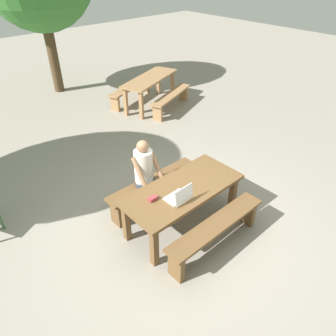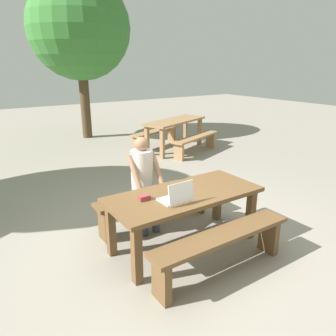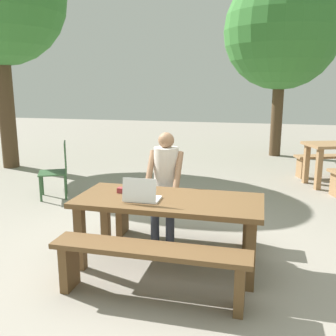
{
  "view_description": "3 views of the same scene",
  "coord_description": "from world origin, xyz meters",
  "px_view_note": "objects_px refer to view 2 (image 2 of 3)",
  "views": [
    {
      "loc": [
        -2.61,
        -2.56,
        3.56
      ],
      "look_at": [
        -0.07,
        0.25,
        0.95
      ],
      "focal_mm": 34.07,
      "sensor_mm": 36.0,
      "label": 1
    },
    {
      "loc": [
        -2.11,
        -2.81,
        2.15
      ],
      "look_at": [
        -0.07,
        0.25,
        0.95
      ],
      "focal_mm": 34.38,
      "sensor_mm": 36.0,
      "label": 2
    },
    {
      "loc": [
        0.86,
        -3.49,
        1.81
      ],
      "look_at": [
        -0.07,
        0.25,
        0.95
      ],
      "focal_mm": 40.5,
      "sensor_mm": 36.0,
      "label": 3
    }
  ],
  "objects_px": {
    "small_pouch": "(144,198)",
    "tree_left": "(79,29)",
    "picnic_table_front": "(184,201)",
    "person_seated": "(144,178)",
    "laptop": "(177,197)",
    "picnic_table_mid": "(175,125)"
  },
  "relations": [
    {
      "from": "person_seated",
      "to": "picnic_table_mid",
      "type": "xyz_separation_m",
      "value": [
        2.77,
        3.26,
        -0.1
      ]
    },
    {
      "from": "small_pouch",
      "to": "tree_left",
      "type": "height_order",
      "value": "tree_left"
    },
    {
      "from": "laptop",
      "to": "person_seated",
      "type": "relative_size",
      "value": 0.26
    },
    {
      "from": "picnic_table_mid",
      "to": "tree_left",
      "type": "relative_size",
      "value": 0.45
    },
    {
      "from": "picnic_table_front",
      "to": "laptop",
      "type": "relative_size",
      "value": 5.53
    },
    {
      "from": "tree_left",
      "to": "person_seated",
      "type": "bearing_deg",
      "value": -103.27
    },
    {
      "from": "person_seated",
      "to": "tree_left",
      "type": "relative_size",
      "value": 0.28
    },
    {
      "from": "picnic_table_front",
      "to": "person_seated",
      "type": "relative_size",
      "value": 1.45
    },
    {
      "from": "picnic_table_front",
      "to": "laptop",
      "type": "bearing_deg",
      "value": -144.17
    },
    {
      "from": "small_pouch",
      "to": "tree_left",
      "type": "relative_size",
      "value": 0.03
    },
    {
      "from": "tree_left",
      "to": "picnic_table_front",
      "type": "bearing_deg",
      "value": -100.43
    },
    {
      "from": "small_pouch",
      "to": "person_seated",
      "type": "bearing_deg",
      "value": 60.77
    },
    {
      "from": "person_seated",
      "to": "tree_left",
      "type": "height_order",
      "value": "tree_left"
    },
    {
      "from": "picnic_table_front",
      "to": "small_pouch",
      "type": "bearing_deg",
      "value": 171.13
    },
    {
      "from": "small_pouch",
      "to": "tree_left",
      "type": "distance_m",
      "value": 7.14
    },
    {
      "from": "laptop",
      "to": "small_pouch",
      "type": "bearing_deg",
      "value": -42.81
    },
    {
      "from": "laptop",
      "to": "picnic_table_mid",
      "type": "xyz_separation_m",
      "value": [
        2.81,
        4.05,
        -0.12
      ]
    },
    {
      "from": "laptop",
      "to": "small_pouch",
      "type": "distance_m",
      "value": 0.37
    },
    {
      "from": "picnic_table_front",
      "to": "picnic_table_mid",
      "type": "xyz_separation_m",
      "value": [
        2.58,
        3.89,
        0.05
      ]
    },
    {
      "from": "person_seated",
      "to": "picnic_table_mid",
      "type": "distance_m",
      "value": 4.28
    },
    {
      "from": "small_pouch",
      "to": "picnic_table_mid",
      "type": "height_order",
      "value": "picnic_table_mid"
    },
    {
      "from": "small_pouch",
      "to": "person_seated",
      "type": "relative_size",
      "value": 0.1
    }
  ]
}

